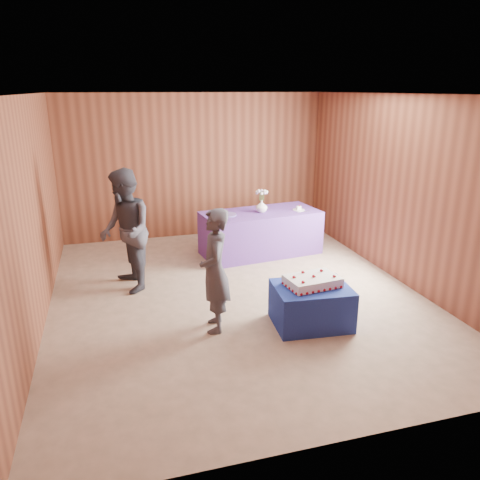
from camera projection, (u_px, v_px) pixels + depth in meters
name	position (u px, v px, depth m)	size (l,w,h in m)	color
ground	(237.00, 295.00, 6.57)	(6.00, 6.00, 0.00)	#A1836F
room_shell	(236.00, 167.00, 6.01)	(5.04, 6.04, 2.72)	brown
cake_table	(311.00, 305.00, 5.69)	(0.90, 0.70, 0.50)	navy
serving_table	(260.00, 233.00, 8.13)	(2.00, 0.90, 0.75)	#5A3695
sheet_cake	(312.00, 281.00, 5.63)	(0.70, 0.52, 0.15)	silver
vase	(262.00, 206.00, 7.96)	(0.20, 0.20, 0.21)	white
flower_spray	(262.00, 192.00, 7.88)	(0.22, 0.21, 0.17)	#2D702F
platter	(227.00, 215.00, 7.80)	(0.33, 0.33, 0.02)	#6450A1
plate	(299.00, 210.00, 8.12)	(0.20, 0.20, 0.01)	silver
cake_slice	(299.00, 208.00, 8.11)	(0.07, 0.06, 0.08)	silver
knife	(304.00, 212.00, 8.02)	(0.26, 0.02, 0.00)	#BBBCC0
guest_left	(215.00, 271.00, 5.44)	(0.54, 0.36, 1.49)	#36343E
guest_right	(126.00, 231.00, 6.51)	(0.85, 0.66, 1.74)	#383641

